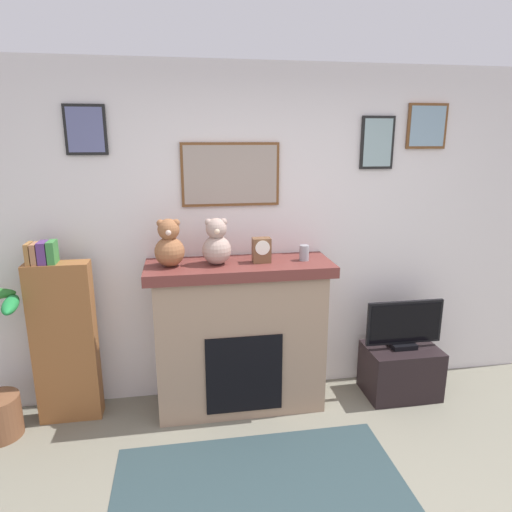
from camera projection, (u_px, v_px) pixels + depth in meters
The scene contains 10 objects.
back_wall at pixel (266, 235), 3.61m from camera, with size 5.20×0.15×2.60m.
fireplace at pixel (240, 335), 3.47m from camera, with size 1.37×0.52×1.17m.
bookshelf at pixel (64, 340), 3.28m from camera, with size 0.44×0.16×1.37m.
tv_stand at pixel (400, 370), 3.71m from camera, with size 0.58×0.40×0.41m, color black.
television at pixel (404, 325), 3.61m from camera, with size 0.63×0.14×0.40m.
area_rug at pixel (260, 485), 2.75m from camera, with size 1.78×0.95×0.01m, color #27393D.
candle_jar at pixel (304, 253), 3.37m from camera, with size 0.07×0.07×0.12m, color gray.
mantel_clock at pixel (261, 250), 3.31m from camera, with size 0.13×0.10×0.18m.
teddy_bear_grey at pixel (169, 245), 3.19m from camera, with size 0.21×0.21×0.34m.
teddy_bear_cream at pixel (217, 244), 3.24m from camera, with size 0.21×0.21×0.34m.
Camera 1 is at (-0.66, -1.47, 2.05)m, focal length 31.68 mm.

